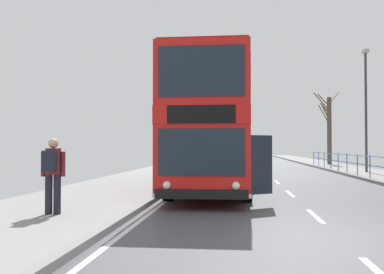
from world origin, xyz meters
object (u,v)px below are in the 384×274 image
Objects in this scene: double_decker_bus_main at (213,128)px; bare_tree_far_00 at (329,128)px; street_lamp_far_side at (366,101)px; pedestrian_with_backpack at (53,170)px.

bare_tree_far_00 is at bearing 67.84° from double_decker_bus_main.
street_lamp_far_side is at bearing -91.13° from bare_tree_far_00.
pedestrian_with_backpack is at bearing -112.67° from bare_tree_far_00.
double_decker_bus_main is at bearing -130.20° from street_lamp_far_side.
pedestrian_with_backpack is (-3.16, -7.03, -1.21)m from double_decker_bus_main.
street_lamp_far_side reaches higher than double_decker_bus_main.
double_decker_bus_main is 1.53× the size of street_lamp_far_side.
double_decker_bus_main is 23.11m from bare_tree_far_00.
double_decker_bus_main is 7.80m from pedestrian_with_backpack.
street_lamp_far_side reaches higher than bare_tree_far_00.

